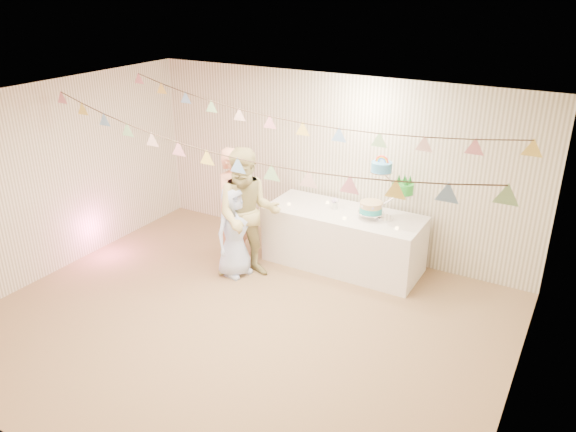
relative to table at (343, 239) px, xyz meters
The scene contains 23 objects.
floor 2.06m from the table, 102.29° to the right, with size 6.00×6.00×0.00m, color olive.
ceiling 2.98m from the table, 102.29° to the right, with size 6.00×6.00×0.00m, color silver.
back_wall 1.12m from the table, 129.24° to the left, with size 6.00×6.00×0.00m, color white.
front_wall 4.58m from the table, 95.49° to the right, with size 6.00×6.00×0.00m, color white.
left_wall 4.06m from the table, 150.08° to the right, with size 5.00×5.00×0.00m, color white.
right_wall 3.36m from the table, 37.52° to the right, with size 5.00×5.00×0.00m, color white.
table is the anchor object (origin of this frame).
cake_stand 0.93m from the table, ahead, with size 0.74×0.43×0.82m, color silver, non-canonical shape.
cake_bottom 0.58m from the table, ahead, with size 0.31×0.31×0.15m, color #25AAAD, non-canonical shape.
cake_middle 1.02m from the table, 10.86° to the left, with size 0.27×0.27×0.22m, color green, non-canonical shape.
cake_top_tier 1.08m from the table, ahead, with size 0.25×0.25×0.19m, color #4192CD, non-canonical shape.
platter 0.62m from the table, behind, with size 0.33×0.33×0.02m, color white.
posy 0.46m from the table, 164.25° to the left, with size 0.14×0.14×0.16m, color white, non-canonical shape.
person_adult_a 1.58m from the table, 155.38° to the right, with size 0.62×0.41×1.69m, color #ED9E7B.
person_adult_b 1.44m from the table, 138.34° to the right, with size 0.88×0.69×1.81m, color tan.
person_child 1.54m from the table, 140.59° to the right, with size 0.64×0.41×1.30m, color #B4CBFF.
bunting_back 2.17m from the table, 116.21° to the right, with size 5.60×1.10×0.40m, color pink, non-canonical shape.
bunting_front 2.93m from the table, 101.19° to the right, with size 5.60×0.90×0.36m, color #72A5E5, non-canonical shape.
tealight_0 0.92m from the table, 169.38° to the right, with size 0.04×0.04×0.03m, color #FFD88C.
tealight_1 0.58m from the table, 152.78° to the left, with size 0.04×0.04×0.03m, color #FFD88C.
tealight_2 0.49m from the table, 65.56° to the right, with size 0.04×0.04×0.03m, color #FFD88C.
tealight_3 0.59m from the table, 32.15° to the left, with size 0.04×0.04×0.03m, color #FFD88C.
tealight_4 0.94m from the table, 12.38° to the right, with size 0.04×0.04×0.03m, color #FFD88C.
Camera 1 is at (3.30, -4.61, 3.82)m, focal length 35.00 mm.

